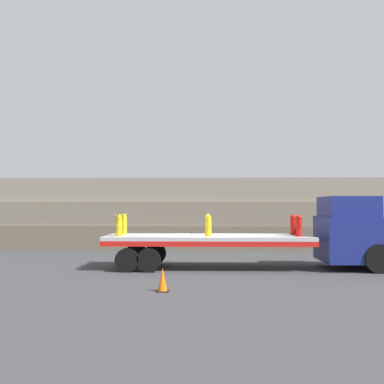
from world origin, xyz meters
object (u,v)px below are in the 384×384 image
at_px(flatbed_trailer, 193,242).
at_px(fire_hydrant_yellow_far_1, 208,225).
at_px(fire_hydrant_yellow_near_0, 119,226).
at_px(fire_hydrant_yellow_far_0, 124,224).
at_px(traffic_cone, 163,280).
at_px(fire_hydrant_red_far_2, 293,225).
at_px(fire_hydrant_red_near_2, 299,226).
at_px(fire_hydrant_yellow_near_1, 208,226).
at_px(truck_cab, 356,232).

distance_m(flatbed_trailer, fire_hydrant_yellow_far_1, 1.07).
xyz_separation_m(fire_hydrant_yellow_near_0, fire_hydrant_yellow_far_1, (3.58, 1.08, 0.00)).
xyz_separation_m(fire_hydrant_yellow_far_0, fire_hydrant_yellow_far_1, (3.58, 0.00, 0.00)).
bearing_deg(fire_hydrant_yellow_near_0, traffic_cone, -62.91).
distance_m(fire_hydrant_yellow_far_1, fire_hydrant_red_far_2, 3.58).
bearing_deg(fire_hydrant_red_far_2, fire_hydrant_red_near_2, -90.00).
distance_m(fire_hydrant_yellow_far_0, fire_hydrant_red_far_2, 7.15).
height_order(fire_hydrant_yellow_far_1, fire_hydrant_red_near_2, same).
distance_m(fire_hydrant_yellow_far_1, traffic_cone, 5.68).
bearing_deg(fire_hydrant_yellow_far_0, fire_hydrant_yellow_near_0, -90.00).
bearing_deg(fire_hydrant_yellow_far_1, traffic_cone, -104.80).
bearing_deg(fire_hydrant_yellow_near_1, fire_hydrant_yellow_near_0, 180.00).
xyz_separation_m(fire_hydrant_yellow_far_0, fire_hydrant_red_near_2, (7.15, -1.08, 0.00)).
bearing_deg(traffic_cone, fire_hydrant_yellow_near_0, 117.09).
xyz_separation_m(fire_hydrant_yellow_far_0, traffic_cone, (2.17, -5.32, -1.41)).
bearing_deg(fire_hydrant_yellow_far_0, fire_hydrant_yellow_far_1, 0.00).
bearing_deg(fire_hydrant_yellow_near_1, traffic_cone, -108.34).
height_order(fire_hydrant_yellow_near_0, fire_hydrant_red_far_2, same).
height_order(fire_hydrant_yellow_far_0, traffic_cone, fire_hydrant_yellow_far_0).
xyz_separation_m(fire_hydrant_yellow_near_0, fire_hydrant_yellow_far_0, (0.00, 1.08, 0.00)).
relative_size(flatbed_trailer, fire_hydrant_yellow_near_1, 9.81).
bearing_deg(fire_hydrant_yellow_far_1, flatbed_trailer, -139.23).
relative_size(flatbed_trailer, fire_hydrant_yellow_far_1, 9.81).
relative_size(fire_hydrant_yellow_far_0, fire_hydrant_red_far_2, 1.00).
bearing_deg(traffic_cone, flatbed_trailer, 80.75).
xyz_separation_m(flatbed_trailer, fire_hydrant_yellow_far_0, (-2.95, 0.54, 0.69)).
height_order(flatbed_trailer, fire_hydrant_yellow_near_1, fire_hydrant_yellow_near_1).
bearing_deg(truck_cab, fire_hydrant_yellow_near_0, -176.77).
relative_size(flatbed_trailer, traffic_cone, 11.94).
height_order(fire_hydrant_yellow_near_1, fire_hydrant_yellow_far_1, same).
height_order(fire_hydrant_yellow_near_0, fire_hydrant_yellow_near_1, same).
distance_m(flatbed_trailer, fire_hydrant_yellow_near_1, 1.07).
bearing_deg(fire_hydrant_yellow_far_0, fire_hydrant_red_near_2, -8.60).
bearing_deg(truck_cab, flatbed_trailer, 180.00).
distance_m(fire_hydrant_yellow_near_0, fire_hydrant_red_far_2, 7.23).
relative_size(truck_cab, fire_hydrant_yellow_far_0, 3.43).
relative_size(fire_hydrant_yellow_near_1, traffic_cone, 1.22).
distance_m(fire_hydrant_yellow_near_0, traffic_cone, 4.97).
bearing_deg(fire_hydrant_yellow_far_0, traffic_cone, -67.83).
relative_size(fire_hydrant_yellow_far_1, traffic_cone, 1.22).
relative_size(fire_hydrant_yellow_near_0, fire_hydrant_red_far_2, 1.00).
relative_size(flatbed_trailer, fire_hydrant_red_near_2, 9.81).
distance_m(truck_cab, flatbed_trailer, 6.65).
xyz_separation_m(flatbed_trailer, fire_hydrant_yellow_near_1, (0.63, -0.54, 0.69)).
xyz_separation_m(fire_hydrant_red_near_2, traffic_cone, (-4.98, -4.24, -1.41)).
bearing_deg(fire_hydrant_red_far_2, truck_cab, -12.51).
xyz_separation_m(fire_hydrant_yellow_far_0, fire_hydrant_red_far_2, (7.15, 0.00, 0.00)).
xyz_separation_m(flatbed_trailer, fire_hydrant_yellow_near_0, (-2.95, -0.54, 0.69)).
relative_size(flatbed_trailer, fire_hydrant_yellow_far_0, 9.81).
distance_m(truck_cab, fire_hydrant_yellow_far_0, 9.61).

